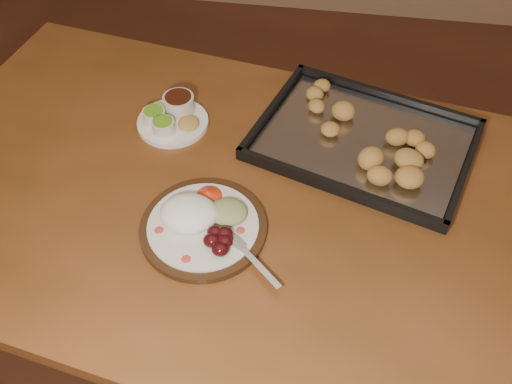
# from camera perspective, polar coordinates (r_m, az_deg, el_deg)

# --- Properties ---
(ground) EXTENTS (4.00, 4.00, 0.00)m
(ground) POSITION_cam_1_polar(r_m,az_deg,el_deg) (1.85, 2.21, -15.70)
(ground) COLOR #552D1D
(ground) RESTS_ON ground
(dining_table) EXTENTS (1.63, 1.15, 0.75)m
(dining_table) POSITION_cam_1_polar(r_m,az_deg,el_deg) (1.29, -1.81, -3.14)
(dining_table) COLOR brown
(dining_table) RESTS_ON ground
(dinner_plate) EXTENTS (0.30, 0.26, 0.06)m
(dinner_plate) POSITION_cam_1_polar(r_m,az_deg,el_deg) (1.15, -5.38, -3.02)
(dinner_plate) COLOR #311C0D
(dinner_plate) RESTS_ON dining_table
(condiment_saucer) EXTENTS (0.17, 0.17, 0.06)m
(condiment_saucer) POSITION_cam_1_polar(r_m,az_deg,el_deg) (1.37, -8.37, 7.47)
(condiment_saucer) COLOR white
(condiment_saucer) RESTS_ON dining_table
(baking_tray) EXTENTS (0.56, 0.48, 0.05)m
(baking_tray) POSITION_cam_1_polar(r_m,az_deg,el_deg) (1.33, 10.66, 5.25)
(baking_tray) COLOR black
(baking_tray) RESTS_ON dining_table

